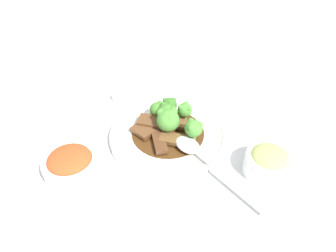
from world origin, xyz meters
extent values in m
plane|color=silver|center=(0.00, 0.00, 0.00)|extent=(4.00, 4.00, 0.00)
cylinder|color=white|center=(0.00, 0.00, 0.01)|extent=(0.25, 0.25, 0.01)
torus|color=white|center=(0.00, 0.00, 0.01)|extent=(0.25, 0.25, 0.01)
cylinder|color=#4C2D14|center=(0.00, 0.00, 0.01)|extent=(0.16, 0.16, 0.00)
cube|color=brown|center=(0.00, -0.04, 0.02)|extent=(0.06, 0.06, 0.01)
cube|color=brown|center=(-0.04, 0.00, 0.02)|extent=(0.07, 0.07, 0.01)
cube|color=brown|center=(0.03, 0.02, 0.03)|extent=(0.07, 0.07, 0.01)
cube|color=brown|center=(0.02, 0.05, 0.02)|extent=(0.06, 0.05, 0.01)
cube|color=#56331E|center=(-0.02, 0.03, 0.02)|extent=(0.07, 0.04, 0.01)
cylinder|color=#7FA84C|center=(0.03, -0.01, 0.02)|extent=(0.01, 0.01, 0.01)
sphere|color=#427F2D|center=(0.03, -0.01, 0.04)|extent=(0.04, 0.04, 0.04)
sphere|color=#427F2D|center=(0.04, -0.01, 0.06)|extent=(0.02, 0.02, 0.02)
sphere|color=#427F2D|center=(0.02, 0.00, 0.06)|extent=(0.02, 0.02, 0.02)
sphere|color=#427F2D|center=(0.02, -0.02, 0.06)|extent=(0.02, 0.02, 0.02)
cylinder|color=#8EB756|center=(0.00, 0.00, 0.03)|extent=(0.02, 0.02, 0.01)
sphere|color=#4C8E38|center=(0.00, 0.00, 0.05)|extent=(0.05, 0.05, 0.05)
sphere|color=#4C8E38|center=(0.01, 0.01, 0.06)|extent=(0.02, 0.02, 0.02)
sphere|color=#4C8E38|center=(-0.01, 0.00, 0.06)|extent=(0.02, 0.02, 0.02)
sphere|color=#4C8E38|center=(0.01, -0.02, 0.06)|extent=(0.02, 0.02, 0.02)
cylinder|color=#7FA84C|center=(0.06, 0.00, 0.02)|extent=(0.01, 0.01, 0.01)
sphere|color=#427F2D|center=(0.06, 0.00, 0.04)|extent=(0.03, 0.03, 0.03)
sphere|color=#427F2D|center=(0.06, 0.01, 0.05)|extent=(0.01, 0.01, 0.01)
sphere|color=#427F2D|center=(0.05, -0.01, 0.05)|extent=(0.01, 0.01, 0.01)
sphere|color=#427F2D|center=(0.06, -0.01, 0.05)|extent=(0.01, 0.01, 0.01)
cylinder|color=#7FA84C|center=(-0.05, -0.04, 0.03)|extent=(0.01, 0.01, 0.02)
sphere|color=#4C8E38|center=(-0.05, -0.04, 0.05)|extent=(0.04, 0.04, 0.04)
sphere|color=#4C8E38|center=(-0.05, -0.03, 0.06)|extent=(0.01, 0.01, 0.01)
sphere|color=#4C8E38|center=(-0.05, -0.05, 0.06)|extent=(0.01, 0.01, 0.01)
sphere|color=#4C8E38|center=(-0.03, -0.04, 0.06)|extent=(0.01, 0.01, 0.01)
cylinder|color=#8EB756|center=(0.05, -0.03, 0.03)|extent=(0.01, 0.01, 0.02)
sphere|color=#387028|center=(0.05, -0.03, 0.05)|extent=(0.03, 0.03, 0.03)
sphere|color=#387028|center=(0.04, -0.02, 0.06)|extent=(0.01, 0.01, 0.01)
sphere|color=#387028|center=(0.05, -0.04, 0.06)|extent=(0.01, 0.01, 0.01)
sphere|color=#387028|center=(0.06, -0.02, 0.06)|extent=(0.01, 0.01, 0.01)
cylinder|color=#8EB756|center=(0.02, -0.05, 0.02)|extent=(0.01, 0.01, 0.01)
sphere|color=#4C8E38|center=(0.02, -0.05, 0.04)|extent=(0.03, 0.03, 0.03)
sphere|color=#4C8E38|center=(0.01, -0.06, 0.05)|extent=(0.01, 0.01, 0.01)
sphere|color=#4C8E38|center=(0.03, -0.06, 0.05)|extent=(0.01, 0.01, 0.01)
sphere|color=#4C8E38|center=(0.03, -0.04, 0.05)|extent=(0.01, 0.01, 0.01)
ellipsoid|color=silver|center=(-0.06, -0.01, 0.03)|extent=(0.07, 0.05, 0.01)
cylinder|color=silver|center=(-0.18, -0.04, 0.02)|extent=(0.18, 0.05, 0.01)
cylinder|color=white|center=(-0.01, 0.21, 0.00)|extent=(0.06, 0.06, 0.01)
cylinder|color=white|center=(-0.01, 0.21, 0.02)|extent=(0.11, 0.11, 0.03)
torus|color=white|center=(-0.01, 0.21, 0.03)|extent=(0.11, 0.11, 0.01)
ellipsoid|color=#D14C23|center=(-0.01, 0.21, 0.04)|extent=(0.08, 0.08, 0.02)
cylinder|color=white|center=(-0.17, -0.13, 0.00)|extent=(0.05, 0.05, 0.01)
cylinder|color=white|center=(-0.17, -0.13, 0.02)|extent=(0.09, 0.09, 0.04)
torus|color=white|center=(-0.17, -0.13, 0.04)|extent=(0.09, 0.09, 0.01)
ellipsoid|color=#A3B266|center=(-0.17, -0.13, 0.04)|extent=(0.07, 0.07, 0.03)
cylinder|color=white|center=(0.19, 0.03, 0.01)|extent=(0.08, 0.08, 0.01)
torus|color=white|center=(0.19, 0.03, 0.01)|extent=(0.08, 0.08, 0.01)
camera|label=1|loc=(-0.48, 0.24, 0.49)|focal=35.00mm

